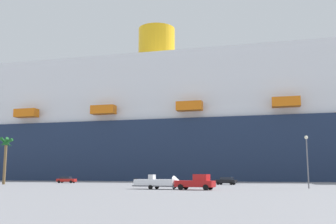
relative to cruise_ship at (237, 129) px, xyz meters
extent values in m
plane|color=gray|center=(-5.87, -39.77, -17.37)|extent=(600.00, 600.00, 0.00)
cube|color=#1E2D4C|center=(1.47, 0.08, -7.69)|extent=(205.30, 45.82, 19.36)
cube|color=white|center=(1.47, 0.08, 3.44)|extent=(180.72, 41.83, 2.90)
cube|color=white|center=(-2.61, -0.08, 6.34)|extent=(172.01, 40.98, 2.90)
cube|color=white|center=(-6.68, -0.24, 9.24)|extent=(160.39, 40.35, 2.90)
cube|color=white|center=(-10.76, -0.40, 12.13)|extent=(149.53, 39.45, 2.90)
cube|color=white|center=(-14.83, -0.57, 15.03)|extent=(141.48, 38.31, 2.90)
cube|color=white|center=(-18.91, -0.73, 17.93)|extent=(132.12, 37.31, 2.90)
cube|color=white|center=(-22.99, -0.89, 20.83)|extent=(126.46, 36.78, 2.90)
cube|color=white|center=(-27.06, -1.06, 23.72)|extent=(120.13, 35.87, 2.90)
cylinder|color=yellow|center=(-29.10, -1.14, 32.00)|extent=(14.10, 14.10, 13.65)
cube|color=orange|center=(-69.07, -22.36, 5.47)|extent=(8.12, 3.52, 2.80)
cube|color=orange|center=(-40.54, -21.22, 5.47)|extent=(8.12, 3.52, 2.80)
cube|color=orange|center=(-12.01, -20.07, 5.47)|extent=(8.12, 3.52, 2.80)
cube|color=orange|center=(16.52, -18.93, 5.47)|extent=(8.12, 3.52, 2.80)
cube|color=red|center=(3.81, -81.74, -16.52)|extent=(5.81, 2.68, 0.90)
cube|color=red|center=(4.81, -81.87, -15.62)|extent=(2.23, 2.08, 0.90)
cube|color=#26333F|center=(5.47, -81.95, -15.71)|extent=(0.31, 1.68, 0.63)
cylinder|color=black|center=(5.88, -81.00, -16.97)|extent=(0.83, 0.38, 0.80)
cylinder|color=black|center=(5.63, -82.98, -16.97)|extent=(0.83, 0.38, 0.80)
cylinder|color=black|center=(2.15, -80.53, -16.97)|extent=(0.83, 0.38, 0.80)
cylinder|color=black|center=(1.91, -82.51, -16.97)|extent=(0.83, 0.38, 0.80)
cube|color=#595960|center=(-2.34, -80.97, -16.90)|extent=(7.14, 2.81, 0.16)
cube|color=#595960|center=(1.73, -81.48, -16.90)|extent=(2.27, 0.40, 0.10)
cylinder|color=black|center=(-2.52, -79.85, -17.05)|extent=(0.66, 0.30, 0.64)
cylinder|color=black|center=(-2.79, -82.01, -17.05)|extent=(0.66, 0.30, 0.64)
cube|color=white|center=(-2.34, -80.97, -16.37)|extent=(6.54, 2.95, 0.90)
cone|color=white|center=(1.19, -81.41, -16.37)|extent=(1.43, 2.09, 1.96)
cube|color=silver|center=(-2.97, -80.89, -15.57)|extent=(0.92, 1.09, 0.70)
cube|color=black|center=(-5.68, -80.55, -16.37)|extent=(0.42, 0.54, 1.10)
cylinder|color=brown|center=(-42.30, -64.82, -12.92)|extent=(0.61, 0.61, 8.89)
cone|color=#195923|center=(-41.90, -64.90, -8.38)|extent=(1.20, 2.97, 2.07)
cone|color=#195923|center=(-42.09, -64.49, -8.38)|extent=(2.71, 2.05, 2.33)
cone|color=#195923|center=(-42.47, -64.46, -8.38)|extent=(2.85, 1.81, 2.24)
cone|color=#195923|center=(-42.70, -64.80, -8.38)|extent=(0.88, 2.79, 2.35)
cone|color=#195923|center=(-42.46, -65.19, -8.38)|extent=(2.82, 1.73, 2.32)
cone|color=#195923|center=(-42.13, -65.19, -8.38)|extent=(2.95, 1.85, 1.98)
sphere|color=#195923|center=(-42.30, -64.82, -8.48)|extent=(1.10, 1.10, 1.10)
cylinder|color=slate|center=(19.55, -70.93, -13.50)|extent=(0.20, 0.20, 7.74)
sphere|color=#F9F2CC|center=(19.55, -70.93, -9.38)|extent=(0.56, 0.56, 0.56)
cube|color=black|center=(3.95, -53.85, -16.69)|extent=(4.58, 2.56, 0.70)
cube|color=#1E232D|center=(4.16, -53.88, -16.07)|extent=(2.67, 2.06, 0.55)
cylinder|color=black|center=(2.39, -54.51, -17.04)|extent=(0.69, 0.33, 0.66)
cylinder|color=black|center=(2.70, -52.69, -17.04)|extent=(0.69, 0.33, 0.66)
cylinder|color=black|center=(5.20, -55.00, -17.04)|extent=(0.69, 0.33, 0.66)
cylinder|color=black|center=(5.51, -53.18, -17.04)|extent=(0.69, 0.33, 0.66)
cube|color=red|center=(-36.35, -49.24, -16.69)|extent=(4.89, 2.46, 0.70)
cube|color=#1E232D|center=(-36.59, -49.27, -16.07)|extent=(2.82, 2.01, 0.55)
cylinder|color=black|center=(-34.94, -48.11, -17.04)|extent=(0.68, 0.30, 0.66)
cylinder|color=black|center=(-34.70, -49.97, -17.04)|extent=(0.68, 0.30, 0.66)
cylinder|color=black|center=(-38.01, -48.51, -17.04)|extent=(0.68, 0.30, 0.66)
cylinder|color=black|center=(-37.77, -50.37, -17.04)|extent=(0.68, 0.30, 0.66)
camera|label=1|loc=(16.96, -138.31, -15.11)|focal=42.91mm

